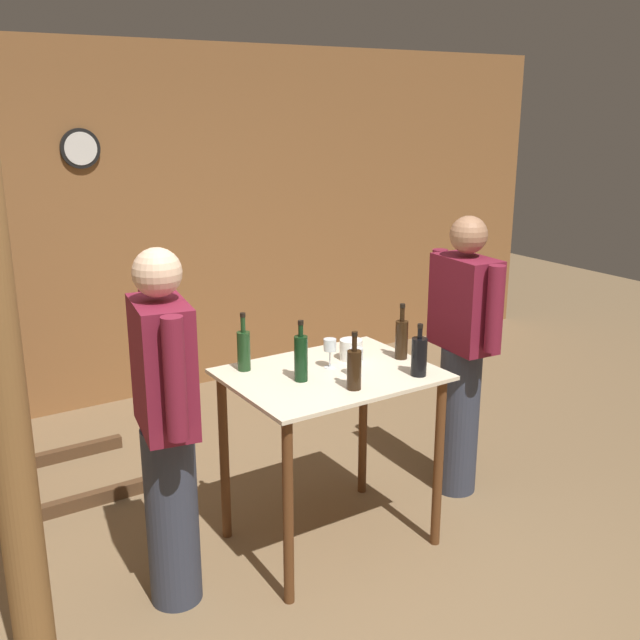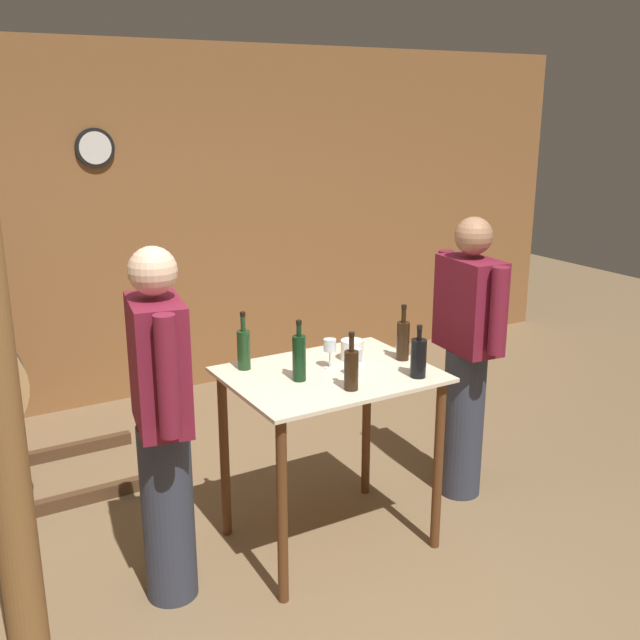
% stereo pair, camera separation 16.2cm
% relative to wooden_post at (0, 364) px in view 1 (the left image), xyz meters
% --- Properties ---
extents(ground_plane, '(14.00, 14.00, 0.00)m').
position_rel_wooden_post_xyz_m(ground_plane, '(1.31, -0.27, -1.35)').
color(ground_plane, brown).
extents(back_wall, '(8.40, 0.08, 2.70)m').
position_rel_wooden_post_xyz_m(back_wall, '(1.31, 2.72, 0.00)').
color(back_wall, brown).
rests_on(back_wall, ground_plane).
extents(tasting_table, '(1.02, 0.78, 0.95)m').
position_rel_wooden_post_xyz_m(tasting_table, '(1.55, 0.18, -0.58)').
color(tasting_table, beige).
rests_on(tasting_table, ground_plane).
extents(wooden_post, '(0.16, 0.16, 2.70)m').
position_rel_wooden_post_xyz_m(wooden_post, '(0.00, 0.00, 0.00)').
color(wooden_post, brown).
rests_on(wooden_post, ground_plane).
extents(wine_bottle_far_left, '(0.07, 0.07, 0.30)m').
position_rel_wooden_post_xyz_m(wine_bottle_far_left, '(1.20, 0.45, -0.29)').
color(wine_bottle_far_left, '#193819').
rests_on(wine_bottle_far_left, tasting_table).
extents(wine_bottle_left, '(0.07, 0.07, 0.30)m').
position_rel_wooden_post_xyz_m(wine_bottle_left, '(1.36, 0.16, -0.28)').
color(wine_bottle_left, black).
rests_on(wine_bottle_left, tasting_table).
extents(wine_bottle_center, '(0.07, 0.07, 0.28)m').
position_rel_wooden_post_xyz_m(wine_bottle_center, '(1.52, -0.07, -0.29)').
color(wine_bottle_center, black).
rests_on(wine_bottle_center, tasting_table).
extents(wine_bottle_right, '(0.08, 0.08, 0.27)m').
position_rel_wooden_post_xyz_m(wine_bottle_right, '(1.89, -0.09, -0.29)').
color(wine_bottle_right, black).
rests_on(wine_bottle_right, tasting_table).
extents(wine_bottle_far_right, '(0.07, 0.07, 0.30)m').
position_rel_wooden_post_xyz_m(wine_bottle_far_right, '(1.98, 0.16, -0.28)').
color(wine_bottle_far_right, black).
rests_on(wine_bottle_far_right, tasting_table).
extents(wine_glass_near_left, '(0.07, 0.07, 0.15)m').
position_rel_wooden_post_xyz_m(wine_glass_near_left, '(1.58, 0.24, -0.28)').
color(wine_glass_near_left, silver).
rests_on(wine_glass_near_left, tasting_table).
extents(wine_glass_near_center, '(0.07, 0.07, 0.14)m').
position_rel_wooden_post_xyz_m(wine_glass_near_center, '(1.63, 0.07, -0.29)').
color(wine_glass_near_center, silver).
rests_on(wine_glass_near_center, tasting_table).
extents(ice_bucket, '(0.12, 0.12, 0.11)m').
position_rel_wooden_post_xyz_m(ice_bucket, '(1.75, 0.29, -0.34)').
color(ice_bucket, white).
rests_on(ice_bucket, tasting_table).
extents(person_host, '(0.25, 0.59, 1.66)m').
position_rel_wooden_post_xyz_m(person_host, '(2.49, 0.23, -0.47)').
color(person_host, '#333847').
rests_on(person_host, ground_plane).
extents(person_visitor_with_scarf, '(0.29, 0.58, 1.68)m').
position_rel_wooden_post_xyz_m(person_visitor_with_scarf, '(0.67, 0.16, -0.46)').
color(person_visitor_with_scarf, '#333847').
rests_on(person_visitor_with_scarf, ground_plane).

